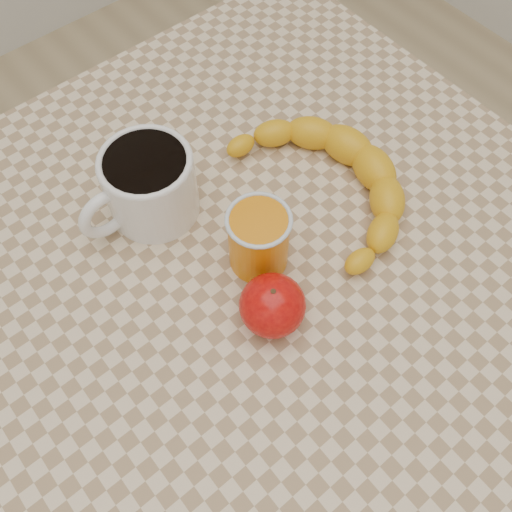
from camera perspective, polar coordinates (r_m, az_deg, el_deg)
ground at (r=1.36m, az=0.00°, el=-16.65°), size 3.00×3.00×0.00m
table at (r=0.73m, az=0.00°, el=-4.20°), size 0.80×0.80×0.75m
coffee_mug at (r=0.67m, az=-10.78°, el=7.09°), size 0.15×0.11×0.09m
orange_juice_glass at (r=0.62m, az=0.27°, el=1.71°), size 0.07×0.07×0.08m
apple at (r=0.59m, az=1.66°, el=-4.96°), size 0.09×0.09×0.07m
banana at (r=0.69m, az=7.23°, el=7.30°), size 0.31×0.36×0.05m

